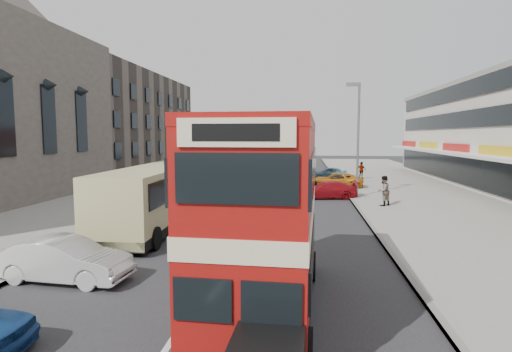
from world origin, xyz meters
The scene contains 18 objects.
ground centered at (0.00, 0.00, 0.00)m, with size 160.00×160.00×0.00m, color #28282B.
road_surface centered at (0.00, 20.00, 0.01)m, with size 12.00×90.00×0.01m, color #28282B.
pavement_right centered at (12.00, 20.00, 0.07)m, with size 12.00×90.00×0.15m, color gray.
pavement_left centered at (-12.00, 20.00, 0.07)m, with size 12.00×90.00×0.15m, color gray.
kerb_left centered at (-6.10, 20.00, 0.07)m, with size 0.20×90.00×0.16m, color gray.
kerb_right centered at (6.10, 20.00, 0.07)m, with size 0.20×90.00×0.16m, color gray.
brick_terrace centered at (-22.00, 38.00, 6.00)m, with size 14.00×28.00×12.00m, color #66594C.
street_lamp centered at (6.52, 18.00, 4.78)m, with size 1.00×0.20×8.12m.
bus_main centered at (1.90, -1.43, 2.47)m, with size 2.62×8.58×4.68m.
bus_second centered at (1.88, 28.51, 2.68)m, with size 3.23×9.41×5.08m.
coach centered at (-4.26, 7.51, 1.62)m, with size 2.92×10.41×2.74m.
car_left_front centered at (-4.43, 0.00, 0.67)m, with size 1.42×4.07×1.34m, color silver.
car_right_a centered at (4.46, 17.64, 0.62)m, with size 1.73×4.25×1.23m, color maroon.
car_right_b centered at (5.38, 23.38, 0.66)m, with size 2.20×4.78×1.33m, color orange.
car_right_c centered at (5.45, 31.10, 0.61)m, with size 1.44×3.59×1.22m, color #5897B1.
pedestrian_near centered at (7.72, 14.21, 1.09)m, with size 0.69×0.47×1.88m, color gray.
pedestrian_far centered at (8.54, 30.21, 1.00)m, with size 0.99×0.41×1.69m, color gray.
cyclist centered at (3.54, 18.63, 0.67)m, with size 0.88×2.02×2.04m.
Camera 1 is at (2.82, -11.43, 4.47)m, focal length 28.68 mm.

